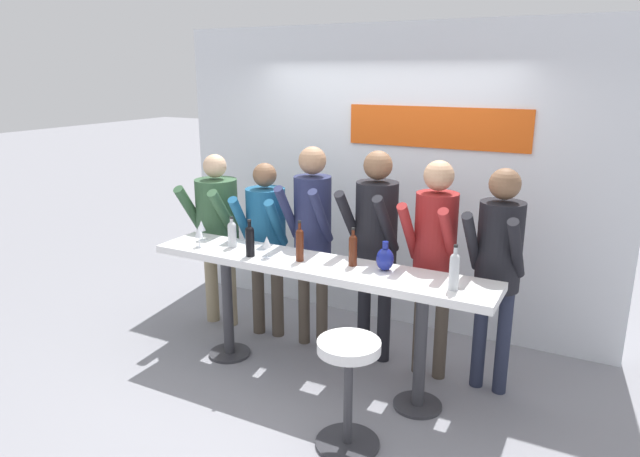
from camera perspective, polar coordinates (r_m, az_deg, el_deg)
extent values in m
plane|color=gray|center=(4.77, -0.43, -14.73)|extent=(40.00, 40.00, 0.00)
cube|color=silver|center=(5.48, 6.51, 4.99)|extent=(4.37, 0.10, 2.82)
cube|color=#DB5114|center=(5.20, 11.51, 9.87)|extent=(1.64, 0.02, 0.36)
cube|color=white|center=(4.37, -0.46, -3.77)|extent=(2.77, 0.49, 0.06)
cylinder|color=#333338|center=(4.97, -9.24, -7.32)|extent=(0.09, 0.09, 0.93)
cylinder|color=#333338|center=(5.18, -9.01, -12.20)|extent=(0.36, 0.36, 0.02)
cylinder|color=#333338|center=(4.24, 10.01, -11.53)|extent=(0.09, 0.09, 0.93)
cylinder|color=#333338|center=(4.48, 9.71, -16.98)|extent=(0.36, 0.36, 0.02)
cylinder|color=#333338|center=(4.05, 2.76, -20.64)|extent=(0.43, 0.43, 0.02)
cylinder|color=#333338|center=(3.85, 2.83, -16.34)|extent=(0.06, 0.06, 0.69)
cylinder|color=white|center=(3.68, 2.90, -11.69)|extent=(0.41, 0.41, 0.07)
cylinder|color=gray|center=(5.71, -10.79, -5.29)|extent=(0.13, 0.13, 0.80)
cylinder|color=gray|center=(5.59, -9.01, -5.67)|extent=(0.13, 0.13, 0.80)
cylinder|color=#335638|center=(5.44, -10.26, 1.58)|extent=(0.40, 0.40, 0.63)
sphere|color=#D6AD89|center=(5.35, -10.48, 6.17)|extent=(0.22, 0.22, 0.22)
cylinder|color=#335638|center=(5.42, -12.83, 1.89)|extent=(0.10, 0.39, 0.49)
cylinder|color=#335638|center=(5.20, -9.63, 1.49)|extent=(0.10, 0.39, 0.49)
cylinder|color=#473D33|center=(5.40, -6.19, -6.48)|extent=(0.11, 0.11, 0.78)
cylinder|color=#473D33|center=(5.32, -4.28, -6.76)|extent=(0.11, 0.11, 0.78)
cylinder|color=#19517A|center=(5.14, -5.43, 0.62)|extent=(0.40, 0.40, 0.62)
sphere|color=brown|center=(5.04, -5.55, 5.36)|extent=(0.21, 0.21, 0.21)
cylinder|color=#19517A|center=(5.06, -7.87, 0.85)|extent=(0.14, 0.38, 0.48)
cylinder|color=#19517A|center=(4.93, -4.39, 0.53)|extent=(0.14, 0.38, 0.48)
cylinder|color=#473D33|center=(5.15, -1.61, -6.98)|extent=(0.10, 0.10, 0.86)
cylinder|color=#473D33|center=(5.09, 0.20, -7.29)|extent=(0.10, 0.10, 0.86)
cylinder|color=#23284C|center=(4.87, -0.74, 1.28)|extent=(0.34, 0.34, 0.68)
sphere|color=#9E7556|center=(4.78, -0.76, 6.82)|extent=(0.23, 0.23, 0.23)
cylinder|color=#23284C|center=(4.78, -3.24, 1.58)|extent=(0.10, 0.40, 0.52)
cylinder|color=#23284C|center=(4.65, 0.10, 1.22)|extent=(0.10, 0.40, 0.52)
cylinder|color=black|center=(4.96, 4.43, -7.98)|extent=(0.11, 0.11, 0.86)
cylinder|color=black|center=(4.88, 6.43, -8.43)|extent=(0.11, 0.11, 0.86)
cylinder|color=black|center=(4.66, 5.66, 0.53)|extent=(0.37, 0.37, 0.68)
sphere|color=brown|center=(4.56, 5.82, 6.31)|extent=(0.23, 0.23, 0.23)
cylinder|color=black|center=(4.58, 2.91, 0.95)|extent=(0.11, 0.41, 0.52)
cylinder|color=black|center=(4.43, 6.61, 0.38)|extent=(0.11, 0.41, 0.52)
cylinder|color=#473D33|center=(4.74, 9.96, -9.39)|extent=(0.10, 0.10, 0.85)
cylinder|color=#473D33|center=(4.69, 12.02, -9.80)|extent=(0.10, 0.10, 0.85)
cylinder|color=maroon|center=(4.45, 11.48, -0.72)|extent=(0.34, 0.34, 0.67)
sphere|color=tan|center=(4.35, 11.81, 5.21)|extent=(0.23, 0.23, 0.23)
cylinder|color=maroon|center=(4.34, 8.88, -0.34)|extent=(0.10, 0.39, 0.51)
cylinder|color=maroon|center=(4.25, 12.74, -0.91)|extent=(0.10, 0.39, 0.51)
cylinder|color=#23283D|center=(4.65, 15.68, -10.37)|extent=(0.10, 0.10, 0.84)
cylinder|color=#23283D|center=(4.61, 17.84, -10.79)|extent=(0.10, 0.10, 0.84)
cylinder|color=black|center=(4.36, 17.51, -1.69)|extent=(0.35, 0.35, 0.66)
sphere|color=brown|center=(4.25, 18.01, 4.26)|extent=(0.23, 0.23, 0.23)
cylinder|color=black|center=(4.24, 14.96, -1.31)|extent=(0.11, 0.39, 0.51)
cylinder|color=black|center=(4.16, 19.02, -1.95)|extent=(0.11, 0.39, 0.51)
cylinder|color=#B7BCC1|center=(3.89, 13.25, -4.46)|extent=(0.07, 0.07, 0.22)
sphere|color=#B7BCC1|center=(3.86, 13.35, -2.93)|extent=(0.07, 0.07, 0.07)
cylinder|color=#B7BCC1|center=(3.85, 13.39, -2.38)|extent=(0.03, 0.03, 0.08)
cylinder|color=black|center=(3.83, 13.43, -1.71)|extent=(0.03, 0.03, 0.02)
cylinder|color=#B7BCC1|center=(4.76, -8.77, -0.81)|extent=(0.07, 0.07, 0.18)
sphere|color=#B7BCC1|center=(4.73, -8.82, 0.25)|extent=(0.07, 0.07, 0.07)
cylinder|color=#B7BCC1|center=(4.72, -8.83, 0.62)|extent=(0.03, 0.03, 0.06)
cylinder|color=black|center=(4.71, -8.85, 1.07)|extent=(0.03, 0.03, 0.01)
cylinder|color=black|center=(4.50, -7.01, -1.49)|extent=(0.07, 0.07, 0.21)
sphere|color=black|center=(4.47, -7.05, -0.20)|extent=(0.07, 0.07, 0.07)
cylinder|color=black|center=(4.46, -7.07, 0.25)|extent=(0.03, 0.03, 0.07)
cylinder|color=black|center=(4.45, -7.09, 0.81)|extent=(0.03, 0.03, 0.02)
cylinder|color=#4C1E0F|center=(4.36, -2.04, -1.86)|extent=(0.06, 0.06, 0.22)
sphere|color=#4C1E0F|center=(4.32, -2.06, -0.45)|extent=(0.06, 0.06, 0.06)
cylinder|color=#4C1E0F|center=(4.31, -2.06, 0.06)|extent=(0.02, 0.02, 0.08)
cylinder|color=black|center=(4.30, -2.07, 0.67)|extent=(0.03, 0.03, 0.02)
cylinder|color=#4C1E0F|center=(4.26, 3.30, -2.40)|extent=(0.06, 0.06, 0.21)
sphere|color=#4C1E0F|center=(4.23, 3.33, -1.07)|extent=(0.06, 0.06, 0.06)
cylinder|color=#4C1E0F|center=(4.22, 3.33, -0.60)|extent=(0.02, 0.02, 0.07)
cylinder|color=black|center=(4.21, 3.34, -0.02)|extent=(0.03, 0.03, 0.02)
cylinder|color=silver|center=(5.02, -11.71, -1.12)|extent=(0.06, 0.06, 0.01)
cylinder|color=silver|center=(5.01, -11.73, -0.65)|extent=(0.01, 0.01, 0.08)
cone|color=silver|center=(4.98, -11.79, 0.30)|extent=(0.07, 0.07, 0.09)
cylinder|color=silver|center=(4.47, -5.30, -2.91)|extent=(0.06, 0.06, 0.01)
cylinder|color=silver|center=(4.46, -5.32, -2.38)|extent=(0.01, 0.01, 0.08)
cone|color=silver|center=(4.43, -5.34, -1.33)|extent=(0.07, 0.07, 0.09)
cylinder|color=silver|center=(4.84, -11.95, -1.77)|extent=(0.06, 0.06, 0.01)
cylinder|color=silver|center=(4.82, -11.97, -1.28)|extent=(0.01, 0.01, 0.08)
cone|color=silver|center=(4.80, -12.03, -0.30)|extent=(0.07, 0.07, 0.09)
ellipsoid|color=navy|center=(4.19, 6.51, -3.07)|extent=(0.13, 0.13, 0.17)
cylinder|color=navy|center=(4.15, 6.55, -1.64)|extent=(0.04, 0.04, 0.05)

